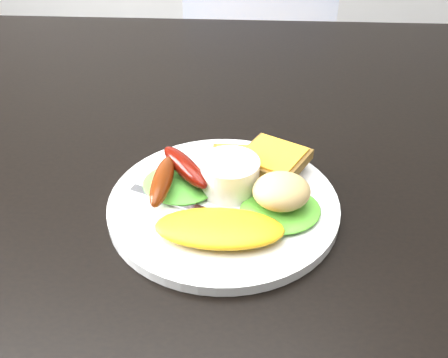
# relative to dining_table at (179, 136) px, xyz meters

# --- Properties ---
(dining_table) EXTENTS (1.20, 0.80, 0.04)m
(dining_table) POSITION_rel_dining_table_xyz_m (0.00, 0.00, 0.00)
(dining_table) COLOR black
(dining_table) RESTS_ON ground
(dining_chair) EXTENTS (0.48, 0.48, 0.06)m
(dining_chair) POSITION_rel_dining_table_xyz_m (0.12, 0.82, -0.28)
(dining_chair) COLOR #9E744B
(dining_chair) RESTS_ON ground
(plate) EXTENTS (0.24, 0.24, 0.01)m
(plate) POSITION_rel_dining_table_xyz_m (0.07, -0.18, 0.03)
(plate) COLOR white
(plate) RESTS_ON dining_table
(lettuce_left) EXTENTS (0.10, 0.09, 0.01)m
(lettuce_left) POSITION_rel_dining_table_xyz_m (0.02, -0.16, 0.04)
(lettuce_left) COLOR green
(lettuce_left) RESTS_ON plate
(lettuce_right) EXTENTS (0.10, 0.10, 0.01)m
(lettuce_right) POSITION_rel_dining_table_xyz_m (0.13, -0.19, 0.04)
(lettuce_right) COLOR #54A523
(lettuce_right) RESTS_ON plate
(omelette) EXTENTS (0.12, 0.06, 0.02)m
(omelette) POSITION_rel_dining_table_xyz_m (0.07, -0.23, 0.04)
(omelette) COLOR #FBAC22
(omelette) RESTS_ON plate
(sausage_a) EXTENTS (0.02, 0.09, 0.02)m
(sausage_a) POSITION_rel_dining_table_xyz_m (0.01, -0.17, 0.05)
(sausage_a) COLOR #681801
(sausage_a) RESTS_ON lettuce_left
(sausage_b) EXTENTS (0.07, 0.08, 0.02)m
(sausage_b) POSITION_rel_dining_table_xyz_m (0.03, -0.15, 0.05)
(sausage_b) COLOR #5A0B08
(sausage_b) RESTS_ON lettuce_left
(ramekin) EXTENTS (0.07, 0.07, 0.04)m
(ramekin) POSITION_rel_dining_table_xyz_m (0.08, -0.16, 0.05)
(ramekin) COLOR white
(ramekin) RESTS_ON plate
(toast_a) EXTENTS (0.08, 0.08, 0.01)m
(toast_a) POSITION_rel_dining_table_xyz_m (0.09, -0.13, 0.04)
(toast_a) COLOR olive
(toast_a) RESTS_ON plate
(toast_b) EXTENTS (0.09, 0.09, 0.01)m
(toast_b) POSITION_rel_dining_table_xyz_m (0.12, -0.13, 0.05)
(toast_b) COLOR olive
(toast_b) RESTS_ON toast_a
(potato_salad) EXTENTS (0.07, 0.07, 0.03)m
(potato_salad) POSITION_rel_dining_table_xyz_m (0.13, -0.19, 0.06)
(potato_salad) COLOR #C9C68D
(potato_salad) RESTS_ON lettuce_right
(fork) EXTENTS (0.13, 0.07, 0.00)m
(fork) POSITION_rel_dining_table_xyz_m (0.03, -0.19, 0.03)
(fork) COLOR #ADAFB7
(fork) RESTS_ON plate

